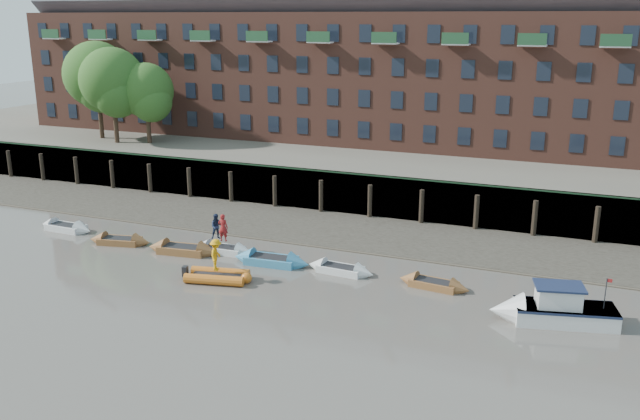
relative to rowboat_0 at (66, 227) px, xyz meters
The scene contains 19 objects.
ground 20.14m from the rowboat_0, 31.44° to the right, with size 220.00×220.00×0.00m, color #5C564F.
foreshore 18.75m from the rowboat_0, 23.56° to the left, with size 110.00×8.00×0.50m, color #3D382F.
mud_band 17.67m from the rowboat_0, 13.40° to the left, with size 110.00×1.60×0.10m, color #4C4336.
river_wall 20.93m from the rowboat_0, 34.65° to the left, with size 110.00×1.23×3.30m.
bank_terrace 30.78m from the rowboat_0, 56.02° to the left, with size 110.00×28.00×3.20m, color #5E594D.
apartment_terrace 33.99m from the rowboat_0, 57.03° to the left, with size 80.60×15.56×20.98m.
tree_cluster 20.78m from the rowboat_0, 116.59° to the left, with size 11.76×7.74×9.40m.
rowboat_0 is the anchor object (origin of this frame).
rowboat_1 5.59m from the rowboat_0, 10.19° to the right, with size 4.48×2.12×1.25m.
rowboat_2 10.53m from the rowboat_0, ahead, with size 5.02×2.01×1.42m.
rowboat_3 12.85m from the rowboat_0, ahead, with size 4.28×1.40×1.23m.
rowboat_4 16.70m from the rowboat_0, ahead, with size 5.03×1.77×1.43m.
rowboat_5 21.17m from the rowboat_0, ahead, with size 4.31×1.50×1.23m.
rowboat_6 26.88m from the rowboat_0, ahead, with size 4.26×1.66×1.20m.
rib_tender 15.72m from the rowboat_0, 15.61° to the right, with size 3.95×2.50×0.67m.
motor_launch 33.11m from the rowboat_0, ahead, with size 6.44×3.36×2.53m.
person_rower_a 13.01m from the rowboat_0, ahead, with size 0.66×0.43×1.81m, color maroon.
person_rower_b 12.41m from the rowboat_0, ahead, with size 0.82×0.64×1.69m, color #19233F.
person_rib_crew 15.55m from the rowboat_0, 15.61° to the right, with size 1.21×0.70×1.87m, color orange.
Camera 1 is at (17.19, -25.46, 14.76)m, focal length 38.00 mm.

